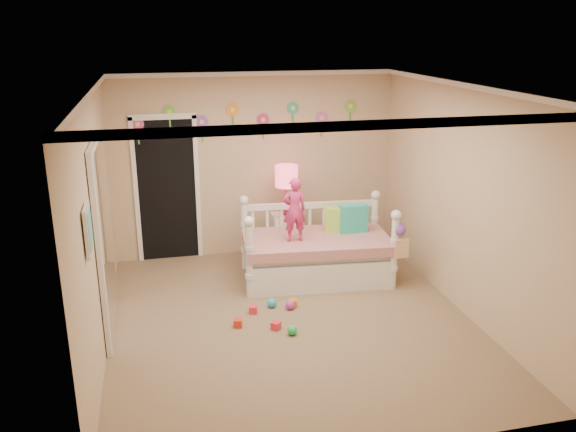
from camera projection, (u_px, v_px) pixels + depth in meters
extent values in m
cube|color=#7F684C|center=(291.00, 320.00, 6.65)|extent=(4.00, 4.50, 0.01)
cube|color=white|center=(292.00, 87.00, 5.85)|extent=(4.00, 4.50, 0.01)
cube|color=tan|center=(255.00, 165.00, 8.33)|extent=(4.00, 0.01, 2.60)
cube|color=tan|center=(96.00, 225.00, 5.82)|extent=(0.01, 4.50, 2.60)
cube|color=tan|center=(462.00, 199.00, 6.67)|extent=(0.01, 4.50, 2.60)
cube|color=#22AA82|center=(354.00, 219.00, 7.72)|extent=(0.37, 0.13, 0.37)
cube|color=#A3DE43|center=(338.00, 220.00, 7.75)|extent=(0.37, 0.22, 0.33)
imported|color=#D3306D|center=(294.00, 210.00, 7.34)|extent=(0.31, 0.21, 0.82)
cube|color=white|center=(286.00, 237.00, 8.29)|extent=(0.43, 0.33, 0.68)
sphere|color=#D71C76|center=(286.00, 207.00, 8.16)|extent=(0.19, 0.19, 0.19)
cylinder|color=#D71C76|center=(286.00, 194.00, 8.09)|extent=(0.03, 0.03, 0.40)
cylinder|color=#FF4C67|center=(286.00, 176.00, 8.02)|extent=(0.31, 0.31, 0.29)
cube|color=black|center=(167.00, 188.00, 8.13)|extent=(0.90, 0.04, 2.07)
cube|color=white|center=(105.00, 238.00, 6.18)|extent=(0.07, 1.30, 2.10)
cube|color=white|center=(88.00, 230.00, 4.91)|extent=(0.05, 0.34, 0.42)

